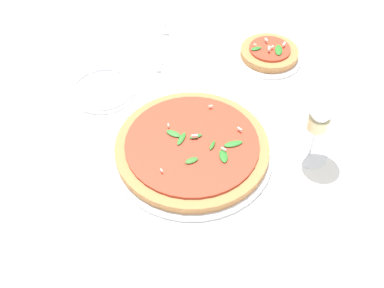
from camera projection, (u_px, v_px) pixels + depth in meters
ground_plane at (208, 166)px, 0.94m from camera, size 6.00×6.00×0.00m
pizza_arugula_main at (192, 148)px, 0.96m from camera, size 0.35×0.35×0.05m
pizza_personal_side at (269, 54)px, 1.17m from camera, size 0.17×0.17×0.05m
wine_glass at (320, 117)px, 0.88m from camera, size 0.08×0.08×0.16m
napkin at (163, 48)px, 1.21m from camera, size 0.14×0.10×0.01m
fork at (164, 45)px, 1.21m from camera, size 0.22×0.02×0.00m
side_plate_white at (103, 90)px, 1.09m from camera, size 0.16×0.16×0.02m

